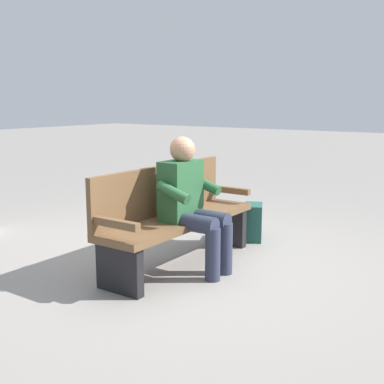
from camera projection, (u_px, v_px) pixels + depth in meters
The scene contains 4 objects.
ground_plane at pixel (180, 265), 4.52m from camera, with size 40.00×40.00×0.00m, color gray.
bench_near at pixel (174, 215), 4.47m from camera, with size 1.80×0.49×0.90m.
person_seated at pixel (191, 201), 4.26m from camera, with size 0.57×0.57×1.18m.
backpack at pixel (252, 222), 5.30m from camera, with size 0.36×0.32×0.39m.
Camera 1 is at (3.47, 2.57, 1.49)m, focal length 46.22 mm.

